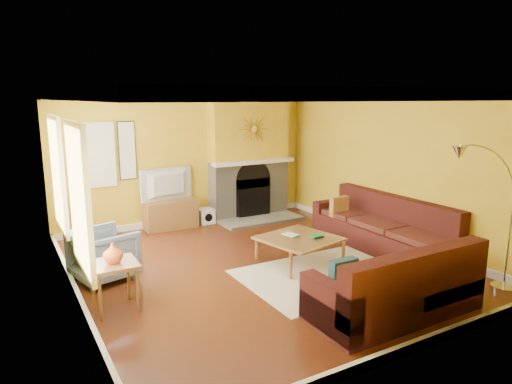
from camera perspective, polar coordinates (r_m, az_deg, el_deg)
floor at (r=7.34m, az=0.47°, el=-9.20°), size 5.50×6.00×0.02m
ceiling at (r=6.86m, az=0.51°, el=12.55°), size 5.50×6.00×0.02m
wall_back at (r=9.66m, az=-8.56°, el=4.10°), size 5.50×0.02×2.70m
wall_front at (r=4.69m, az=19.40°, el=-4.57°), size 5.50×0.02×2.70m
wall_left at (r=6.10m, az=-22.54°, el=-1.13°), size 0.02×6.00×2.70m
wall_right at (r=8.68m, az=16.47°, el=2.89°), size 0.02×6.00×2.70m
baseboard at (r=7.32m, az=0.47°, el=-8.69°), size 5.50×6.00×0.12m
crown_molding at (r=6.86m, az=0.51°, el=11.96°), size 5.50×6.00×0.12m
window_left_near at (r=7.35m, az=-23.67°, el=2.03°), size 0.06×1.22×1.72m
window_left_far at (r=5.49m, az=-21.42°, el=-0.79°), size 0.06×1.22×1.72m
window_back at (r=9.08m, az=-19.74°, el=4.33°), size 0.82×0.06×1.22m
wall_art at (r=9.22m, az=-15.79°, el=4.99°), size 0.34×0.04×1.14m
fireplace at (r=10.04m, az=-0.90°, el=4.51°), size 1.80×0.40×2.70m
mantel at (r=9.84m, az=-0.22°, el=3.78°), size 1.92×0.22×0.08m
hearth at (r=9.83m, az=0.68°, el=-3.50°), size 1.80×0.70×0.06m
sunburst at (r=9.78m, az=-0.25°, el=7.85°), size 0.70×0.04×0.70m
rug at (r=6.98m, az=8.54°, el=-10.30°), size 2.40×1.80×0.02m
sectional_sofa at (r=7.20m, az=11.51°, el=-5.98°), size 3.26×3.81×0.90m
coffee_table at (r=7.39m, az=5.40°, el=-7.22°), size 1.31×1.31×0.43m
media_console at (r=9.42m, az=-10.66°, el=-2.75°), size 1.05×0.47×0.58m
tv at (r=9.29m, az=-10.80°, el=0.91°), size 1.13×0.34×0.65m
subwoofer at (r=9.71m, az=-6.31°, el=-2.99°), size 0.32×0.32×0.32m
armchair at (r=7.05m, az=-18.48°, el=-7.39°), size 0.99×0.98×0.75m
side_table at (r=6.07m, az=-17.20°, el=-11.16°), size 0.57×0.57×0.61m
vase at (r=5.92m, az=-17.45°, el=-7.26°), size 0.30×0.30×0.26m
book at (r=7.32m, az=3.87°, el=-5.51°), size 0.23×0.28×0.02m
arc_lamp at (r=6.56m, az=26.82°, el=-3.54°), size 1.31×0.36×2.05m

